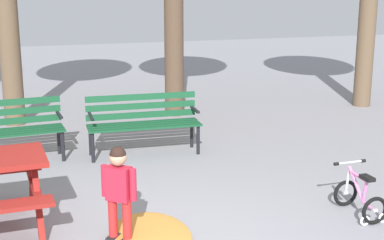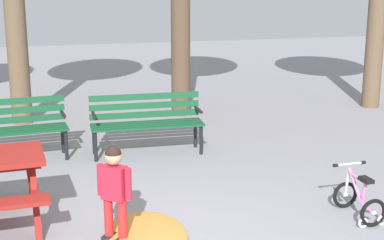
# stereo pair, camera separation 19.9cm
# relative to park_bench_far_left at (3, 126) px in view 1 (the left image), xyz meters

# --- Properties ---
(park_bench_far_left) EXTENTS (1.63, 0.57, 0.85)m
(park_bench_far_left) POSITION_rel_park_bench_far_left_xyz_m (0.00, 0.00, 0.00)
(park_bench_far_left) COLOR #144728
(park_bench_far_left) RESTS_ON ground
(park_bench_left) EXTENTS (1.62, 0.54, 0.85)m
(park_bench_left) POSITION_rel_park_bench_far_left_xyz_m (1.91, -0.18, 0.00)
(park_bench_left) COLOR #144728
(park_bench_left) RESTS_ON ground
(child_standing) EXTENTS (0.30, 0.28, 0.96)m
(child_standing) POSITION_rel_park_bench_far_left_xyz_m (1.04, -2.94, 0.05)
(child_standing) COLOR red
(child_standing) RESTS_ON ground
(kids_bicycle) EXTENTS (0.39, 0.57, 0.54)m
(kids_bicycle) POSITION_rel_park_bench_far_left_xyz_m (3.59, -3.07, -0.31)
(kids_bicycle) COLOR black
(kids_bicycle) RESTS_ON ground
(leaf_pile) EXTENTS (0.88, 1.20, 0.07)m
(leaf_pile) POSITION_rel_park_bench_far_left_xyz_m (1.33, -2.94, -0.48)
(leaf_pile) COLOR #C68438
(leaf_pile) RESTS_ON ground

